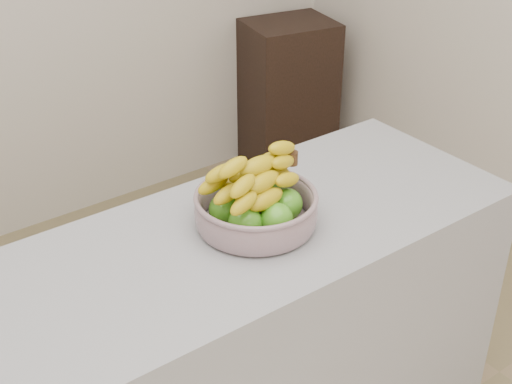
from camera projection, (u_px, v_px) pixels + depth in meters
cabinet at (288, 95)px, 3.88m from camera, size 0.51×0.44×0.81m
fruit_bowl at (256, 205)px, 1.82m from camera, size 0.32×0.32×0.20m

